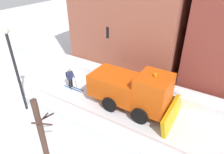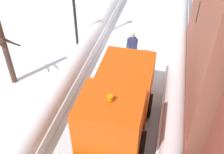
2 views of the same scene
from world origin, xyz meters
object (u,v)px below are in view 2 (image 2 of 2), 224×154
(plow_truck, at_px, (118,103))
(bare_tree_near, at_px, (6,51))
(traffic_light_pole, at_px, (197,31))
(skier, at_px, (132,45))

(plow_truck, relative_size, bare_tree_near, 1.61)
(traffic_light_pole, distance_m, bare_tree_near, 9.06)
(traffic_light_pole, bearing_deg, plow_truck, 53.38)
(plow_truck, distance_m, bare_tree_near, 6.30)
(skier, height_order, bare_tree_near, bare_tree_near)
(plow_truck, bearing_deg, skier, -86.37)
(skier, bearing_deg, bare_tree_near, 31.41)
(skier, distance_m, traffic_light_pole, 4.10)
(plow_truck, relative_size, skier, 3.31)
(skier, xyz_separation_m, bare_tree_near, (5.66, 3.46, 0.91))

